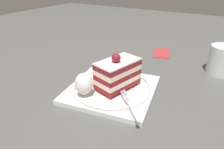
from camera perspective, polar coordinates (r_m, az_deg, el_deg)
The scene contains 7 objects.
ground_plane at distance 0.52m, azimuth 2.22°, elevation -4.17°, with size 2.40×2.40×0.00m, color #535450.
dessert_plate at distance 0.51m, azimuth -0.00°, elevation -3.94°, with size 0.24×0.24×0.02m.
cake_slice at distance 0.48m, azimuth 1.82°, elevation 0.36°, with size 0.12×0.09×0.09m.
whipped_cream_dollop at distance 0.46m, azimuth -8.05°, elevation -2.64°, with size 0.04×0.04×0.05m, color white.
fork at distance 0.43m, azimuth 4.75°, elevation -8.07°, with size 0.10×0.09×0.00m.
drink_glass_near at distance 0.67m, azimuth 28.94°, elevation 3.41°, with size 0.08×0.08×0.08m.
folded_napkin at distance 0.78m, azimuth 13.92°, elevation 6.10°, with size 0.10×0.06×0.00m, color #B03031.
Camera 1 is at (-0.39, -0.20, 0.27)m, focal length 32.11 mm.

